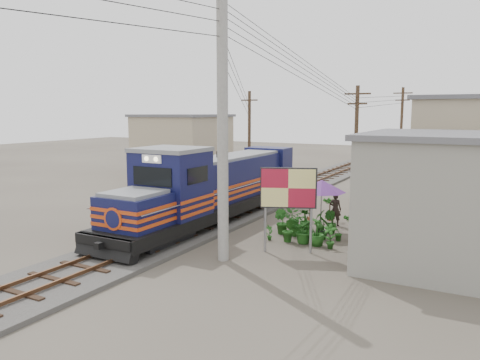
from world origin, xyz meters
The scene contains 16 objects.
ground centered at (0.00, 0.00, 0.00)m, with size 120.00×120.00×0.00m, color #473F35.
ballast centered at (0.00, 10.00, 0.08)m, with size 3.60×70.00×0.16m, color #595651.
track centered at (0.00, 10.00, 0.26)m, with size 1.15×70.00×0.12m.
locomotive centered at (0.00, 4.55, 1.66)m, with size 2.80×15.23×3.77m.
utility_pole_main centered at (3.50, -0.50, 5.00)m, with size 0.40×0.40×10.00m.
wooden_pole_mid centered at (4.50, 14.00, 3.68)m, with size 1.60×0.24×7.00m.
wooden_pole_far centered at (4.80, 28.00, 3.93)m, with size 1.60×0.24×7.50m.
wooden_pole_left centered at (-5.00, 18.00, 3.68)m, with size 1.60×0.24×7.00m.
power_lines centered at (-0.14, 8.49, 7.56)m, with size 9.65×19.00×3.30m.
shophouse_front centered at (11.50, 3.00, 2.36)m, with size 7.35×6.30×4.70m.
shophouse_back centered at (11.00, 22.00, 2.11)m, with size 6.30×6.30×4.20m.
shophouse_left centered at (-10.00, 16.00, 2.61)m, with size 6.30×6.30×5.20m.
billboard centered at (5.23, 1.49, 2.45)m, with size 2.03×0.94×3.33m.
market_umbrella centered at (5.37, 5.02, 2.12)m, with size 2.74×2.74×2.41m.
vendor centered at (5.55, 6.61, 0.80)m, with size 0.58×0.38×1.60m, color black.
plant_nursery centered at (4.98, 3.85, 0.52)m, with size 3.30×3.12×1.13m.
Camera 1 is at (12.00, -14.87, 5.45)m, focal length 35.00 mm.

